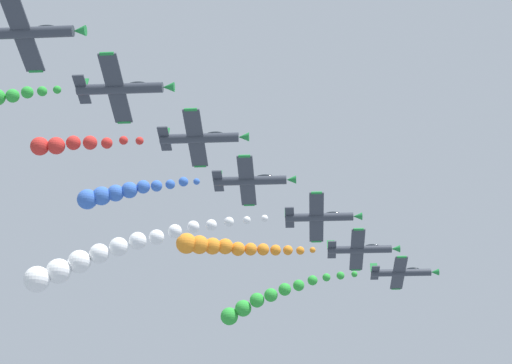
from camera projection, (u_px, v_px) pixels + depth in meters
name	position (u px, v px, depth m)	size (l,w,h in m)	color
airplane_lead	(402.00, 272.00, 111.79)	(9.33, 10.35, 3.23)	#333842
smoke_trail_lead	(261.00, 301.00, 112.24)	(3.53, 21.30, 7.82)	green
airplane_left_inner	(361.00, 249.00, 104.30)	(9.09, 10.35, 3.64)	#333842
smoke_trail_left_inner	(219.00, 246.00, 103.04)	(5.85, 19.65, 2.94)	orange
airplane_right_inner	(321.00, 217.00, 97.54)	(8.89, 10.35, 4.20)	#333842
smoke_trail_right_inner	(94.00, 258.00, 93.98)	(6.55, 30.76, 11.40)	white
airplane_left_outer	(252.00, 180.00, 89.97)	(9.25, 10.35, 3.36)	#333842
smoke_trail_left_outer	(116.00, 193.00, 89.38)	(3.12, 14.86, 4.44)	blue
airplane_right_outer	(201.00, 138.00, 82.87)	(9.25, 10.35, 3.37)	#333842
smoke_trail_right_outer	(67.00, 144.00, 82.82)	(2.50, 12.77, 2.52)	red
airplane_trailing	(122.00, 88.00, 75.37)	(9.17, 10.35, 3.50)	#333842
airplane_high_slot	(29.00, 32.00, 69.04)	(9.23, 10.35, 3.40)	#333842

